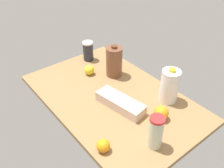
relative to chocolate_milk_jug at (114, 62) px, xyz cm
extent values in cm
cube|color=olive|center=(19.28, -17.37, -12.73)|extent=(120.00, 76.00, 3.00)
cylinder|color=brown|center=(0.00, 0.00, -0.12)|extent=(11.74, 11.74, 22.23)
cylinder|color=#59331E|center=(0.00, 0.00, 11.90)|extent=(4.11, 4.11, 1.80)
cylinder|color=beige|center=(65.24, -25.65, -2.21)|extent=(7.65, 7.65, 18.04)
cylinder|color=red|center=(65.24, -25.65, 7.51)|extent=(7.88, 7.88, 1.40)
cylinder|color=#282A36|center=(-30.18, -2.37, -4.10)|extent=(8.19, 8.19, 14.27)
cylinder|color=silver|center=(-30.18, -2.37, 3.74)|extent=(8.44, 8.44, 1.40)
cube|color=beige|center=(30.84, -19.98, -8.02)|extent=(34.19, 16.29, 6.42)
cylinder|color=white|center=(44.57, 8.61, -0.21)|extent=(11.74, 11.74, 22.04)
cylinder|color=yellow|center=(44.57, 8.61, 11.71)|extent=(4.11, 4.11, 1.80)
sphere|color=orange|center=(51.41, -48.81, -7.70)|extent=(7.07, 7.07, 7.07)
sphere|color=orange|center=(53.90, -8.10, -6.88)|extent=(8.70, 8.70, 8.70)
sphere|color=yellow|center=(-11.84, -14.10, -7.64)|extent=(7.19, 7.19, 7.19)
camera|label=1|loc=(120.15, -97.95, 92.86)|focal=40.00mm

